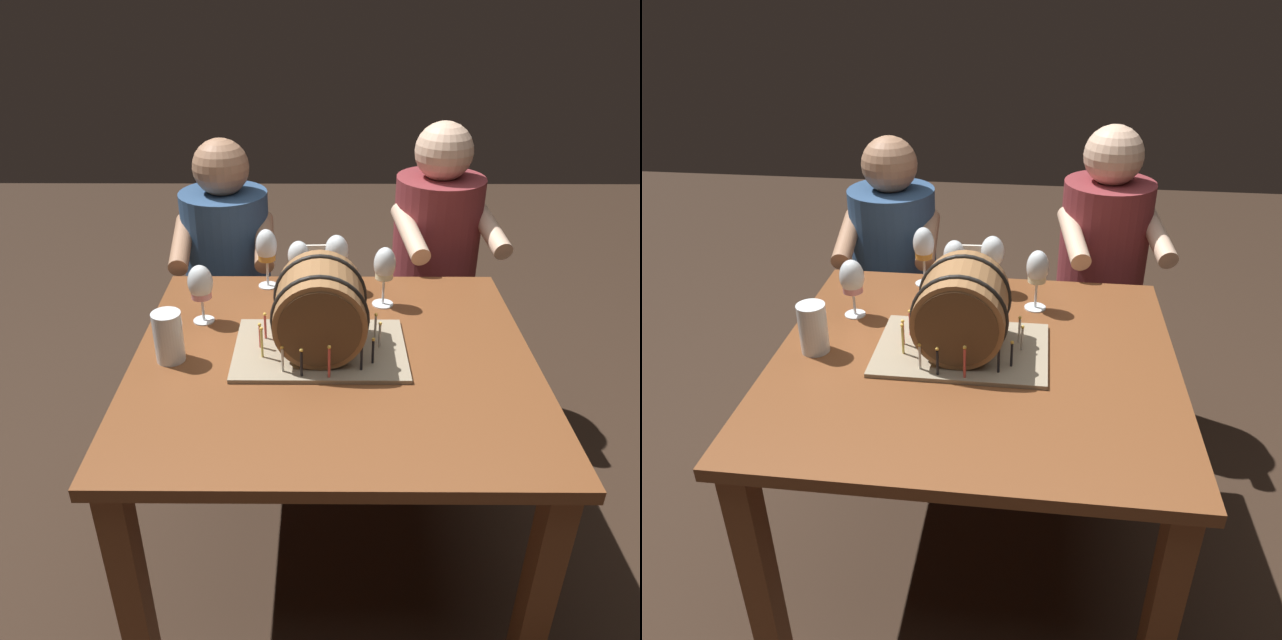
# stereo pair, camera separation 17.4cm
# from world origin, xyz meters

# --- Properties ---
(ground_plane) EXTENTS (8.00, 8.00, 0.00)m
(ground_plane) POSITION_xyz_m (0.00, 0.00, 0.00)
(ground_plane) COLOR #332319
(dining_table) EXTENTS (1.11, 1.04, 0.73)m
(dining_table) POSITION_xyz_m (0.00, 0.00, 0.62)
(dining_table) COLOR brown
(dining_table) RESTS_ON ground
(barrel_cake) EXTENTS (0.48, 0.32, 0.27)m
(barrel_cake) POSITION_xyz_m (-0.04, 0.03, 0.85)
(barrel_cake) COLOR gray
(barrel_cake) RESTS_ON dining_table
(wine_glass_red) EXTENTS (0.07, 0.07, 0.17)m
(wine_glass_red) POSITION_xyz_m (-0.11, 0.41, 0.85)
(wine_glass_red) COLOR white
(wine_glass_red) RESTS_ON dining_table
(wine_glass_empty) EXTENTS (0.08, 0.08, 0.19)m
(wine_glass_empty) POSITION_xyz_m (0.01, 0.42, 0.86)
(wine_glass_empty) COLOR white
(wine_glass_empty) RESTS_ON dining_table
(wine_glass_amber) EXTENTS (0.07, 0.07, 0.20)m
(wine_glass_amber) POSITION_xyz_m (-0.22, 0.44, 0.87)
(wine_glass_amber) COLOR white
(wine_glass_amber) RESTS_ON dining_table
(wine_glass_white) EXTENTS (0.07, 0.07, 0.20)m
(wine_glass_white) POSITION_xyz_m (0.16, 0.31, 0.86)
(wine_glass_white) COLOR white
(wine_glass_white) RESTS_ON dining_table
(wine_glass_rose) EXTENTS (0.08, 0.08, 0.18)m
(wine_glass_rose) POSITION_xyz_m (-0.39, 0.20, 0.85)
(wine_glass_rose) COLOR white
(wine_glass_rose) RESTS_ON dining_table
(beer_pint) EXTENTS (0.08, 0.08, 0.14)m
(beer_pint) POSITION_xyz_m (-0.45, -0.02, 0.80)
(beer_pint) COLOR white
(beer_pint) RESTS_ON dining_table
(menu_card) EXTENTS (0.11, 0.02, 0.16)m
(menu_card) POSITION_xyz_m (-0.05, 0.42, 0.81)
(menu_card) COLOR silver
(menu_card) RESTS_ON dining_table
(person_seated_left) EXTENTS (0.39, 0.48, 1.13)m
(person_seated_left) POSITION_xyz_m (-0.41, 0.83, 0.52)
(person_seated_left) COLOR #1B2D46
(person_seated_left) RESTS_ON ground
(person_seated_right) EXTENTS (0.42, 0.51, 1.19)m
(person_seated_right) POSITION_xyz_m (0.41, 0.83, 0.55)
(person_seated_right) COLOR #4C1B1E
(person_seated_right) RESTS_ON ground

